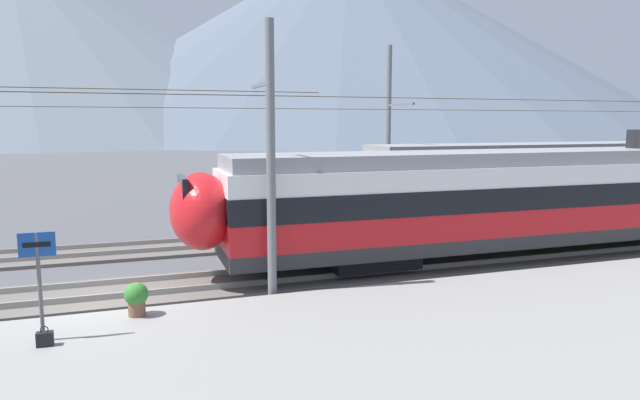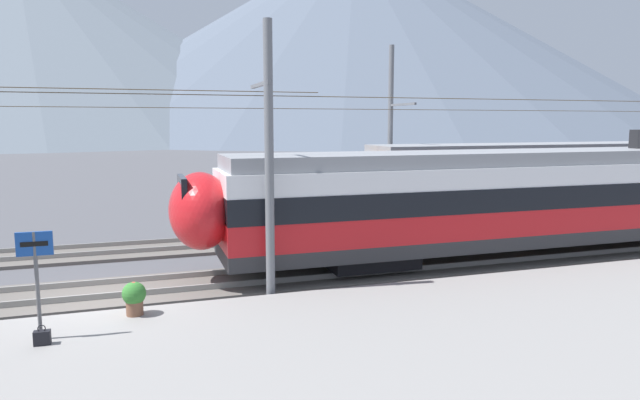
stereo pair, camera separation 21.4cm
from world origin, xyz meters
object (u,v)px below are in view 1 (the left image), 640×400
(catenary_mast_far_side, at_px, (390,134))
(handbag_near_sign, at_px, (45,339))
(train_far_track, at_px, (621,175))
(platform_sign, at_px, (38,262))
(catenary_mast_mid, at_px, (270,157))
(potted_plant_platform_edge, at_px, (136,297))
(train_near_platform, at_px, (547,195))

(catenary_mast_far_side, distance_m, handbag_near_sign, 18.07)
(catenary_mast_far_side, xyz_separation_m, handbag_near_sign, (-13.26, -11.66, -3.85))
(train_far_track, xyz_separation_m, platform_sign, (-25.09, -9.18, -0.25))
(catenary_mast_mid, height_order, platform_sign, catenary_mast_mid)
(catenary_mast_mid, xyz_separation_m, potted_plant_platform_edge, (-3.48, -0.97, -3.15))
(catenary_mast_far_side, bearing_deg, train_near_platform, -70.68)
(train_near_platform, distance_m, platform_sign, 16.43)
(catenary_mast_mid, distance_m, handbag_near_sign, 6.71)
(train_near_platform, distance_m, train_far_track, 10.59)
(train_far_track, distance_m, platform_sign, 26.72)
(catenary_mast_far_side, height_order, platform_sign, catenary_mast_far_side)
(catenary_mast_mid, distance_m, potted_plant_platform_edge, 4.80)
(train_near_platform, xyz_separation_m, train_far_track, (9.11, 5.40, 0.00))
(train_near_platform, bearing_deg, catenary_mast_far_side, 109.32)
(catenary_mast_mid, relative_size, handbag_near_sign, 93.00)
(train_far_track, bearing_deg, potted_plant_platform_edge, -160.52)
(train_far_track, distance_m, catenary_mast_far_side, 12.13)
(train_near_platform, bearing_deg, train_far_track, 30.66)
(train_near_platform, xyz_separation_m, platform_sign, (-15.98, -3.78, -0.25))
(potted_plant_platform_edge, bearing_deg, handbag_near_sign, -144.05)
(platform_sign, bearing_deg, potted_plant_platform_edge, 27.31)
(train_far_track, height_order, catenary_mast_mid, catenary_mast_mid)
(catenary_mast_mid, bearing_deg, catenary_mast_far_side, 49.64)
(train_far_track, height_order, platform_sign, train_far_track)
(potted_plant_platform_edge, bearing_deg, catenary_mast_mid, 15.59)
(train_near_platform, bearing_deg, platform_sign, -166.70)
(train_near_platform, distance_m, potted_plant_platform_edge, 14.46)
(train_near_platform, xyz_separation_m, handbag_near_sign, (-15.91, -4.11, -1.78))
(handbag_near_sign, bearing_deg, platform_sign, 102.91)
(train_far_track, relative_size, catenary_mast_mid, 0.76)
(train_far_track, relative_size, catenary_mast_far_side, 0.76)
(platform_sign, bearing_deg, handbag_near_sign, -77.09)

